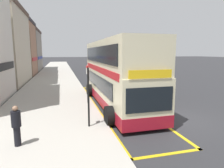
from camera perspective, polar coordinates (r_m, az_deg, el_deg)
The scene contains 9 objects.
ground_plane at distance 41.48m, azimuth -6.27°, elevation 4.13°, with size 260.00×260.00×0.00m, color #28282B.
pavement_near at distance 41.03m, azimuth -16.00°, elevation 3.88°, with size 6.00×76.00×0.14m, color #A39E93.
double_decker_bus at distance 13.52m, azimuth 0.99°, elevation 2.61°, with size 3.23×10.97×4.40m.
bus_bay_markings at distance 13.92m, azimuth 0.61°, elevation -5.82°, with size 2.93×14.59×0.01m.
bus_stop_sign at distance 9.15m, azimuth -7.02°, elevation -2.26°, with size 0.09×0.51×2.87m.
terrace_annex at distance 35.37m, azimuth -30.03°, elevation 9.17°, with size 10.13×7.23×9.58m.
terrace_far at distance 44.15m, azimuth -26.35°, elevation 8.95°, with size 9.20×10.43×8.29m.
parked_car_silver_across at distance 38.48m, azimuth -1.66°, elevation 4.99°, with size 2.09×4.20×1.62m.
pedestrian_waiting_near_sign at distance 8.17m, azimuth -26.30°, elevation -10.62°, with size 0.34×0.34×1.55m.
Camera 1 is at (-6.11, -8.86, 3.61)m, focal length 31.09 mm.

